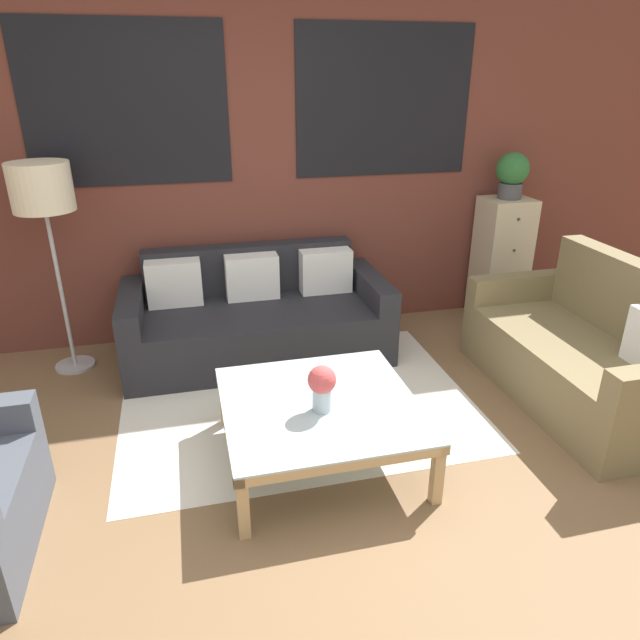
# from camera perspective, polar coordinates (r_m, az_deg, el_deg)

# --- Properties ---
(ground_plane) EXTENTS (16.00, 16.00, 0.00)m
(ground_plane) POSITION_cam_1_polar(r_m,az_deg,el_deg) (2.94, 3.11, -19.77)
(ground_plane) COLOR brown
(wall_back_brick) EXTENTS (8.40, 0.09, 2.80)m
(wall_back_brick) POSITION_cam_1_polar(r_m,az_deg,el_deg) (4.56, -5.69, 15.86)
(wall_back_brick) COLOR brown
(wall_back_brick) RESTS_ON ground_plane
(rug) EXTENTS (2.26, 1.74, 0.00)m
(rug) POSITION_cam_1_polar(r_m,az_deg,el_deg) (3.83, -2.30, -8.06)
(rug) COLOR silver
(rug) RESTS_ON ground_plane
(couch_dark) EXTENTS (1.94, 0.88, 0.78)m
(couch_dark) POSITION_cam_1_polar(r_m,az_deg,el_deg) (4.37, -6.37, 0.17)
(couch_dark) COLOR #232328
(couch_dark) RESTS_ON ground_plane
(settee_vintage) EXTENTS (0.80, 1.62, 0.92)m
(settee_vintage) POSITION_cam_1_polar(r_m,az_deg,el_deg) (4.11, 25.02, -3.26)
(settee_vintage) COLOR olive
(settee_vintage) RESTS_ON ground_plane
(coffee_table) EXTENTS (1.04, 1.04, 0.37)m
(coffee_table) POSITION_cam_1_polar(r_m,az_deg,el_deg) (3.14, -0.02, -8.95)
(coffee_table) COLOR silver
(coffee_table) RESTS_ON ground_plane
(floor_lamp) EXTENTS (0.39, 0.39, 1.48)m
(floor_lamp) POSITION_cam_1_polar(r_m,az_deg,el_deg) (4.23, -26.01, 11.18)
(floor_lamp) COLOR #B2B2B7
(floor_lamp) RESTS_ON ground_plane
(drawer_cabinet) EXTENTS (0.40, 0.37, 1.05)m
(drawer_cabinet) POSITION_cam_1_polar(r_m,az_deg,el_deg) (5.20, 17.62, 5.83)
(drawer_cabinet) COLOR #C6B793
(drawer_cabinet) RESTS_ON ground_plane
(potted_plant) EXTENTS (0.27, 0.27, 0.37)m
(potted_plant) POSITION_cam_1_polar(r_m,az_deg,el_deg) (5.04, 18.66, 13.73)
(potted_plant) COLOR #47474C
(potted_plant) RESTS_ON drawer_cabinet
(flower_vase) EXTENTS (0.15, 0.15, 0.26)m
(flower_vase) POSITION_cam_1_polar(r_m,az_deg,el_deg) (2.98, 0.19, -6.54)
(flower_vase) COLOR #ADBCC6
(flower_vase) RESTS_ON coffee_table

